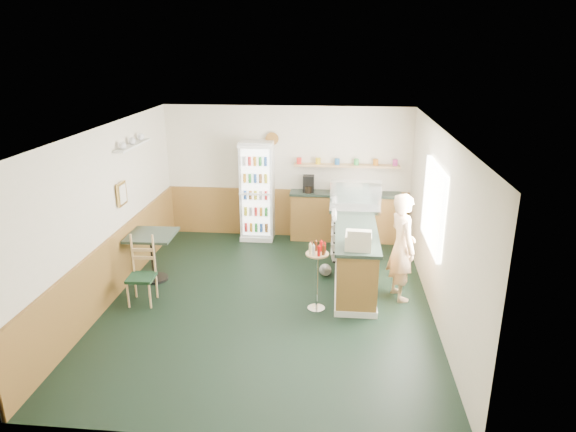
# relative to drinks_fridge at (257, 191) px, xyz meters

# --- Properties ---
(ground) EXTENTS (6.00, 6.00, 0.00)m
(ground) POSITION_rel_drinks_fridge_xyz_m (0.59, -2.74, -1.01)
(ground) COLOR black
(ground) RESTS_ON ground
(room_envelope) EXTENTS (5.04, 6.02, 2.72)m
(room_envelope) POSITION_rel_drinks_fridge_xyz_m (0.36, -2.01, 0.51)
(room_envelope) COLOR beige
(room_envelope) RESTS_ON ground
(service_counter) EXTENTS (0.68, 3.01, 1.01)m
(service_counter) POSITION_rel_drinks_fridge_xyz_m (1.94, -1.67, -0.55)
(service_counter) COLOR olive
(service_counter) RESTS_ON ground
(back_counter) EXTENTS (2.24, 0.42, 1.69)m
(back_counter) POSITION_rel_drinks_fridge_xyz_m (1.78, 0.06, -0.47)
(back_counter) COLOR olive
(back_counter) RESTS_ON ground
(drinks_fridge) EXTENTS (0.67, 0.55, 2.03)m
(drinks_fridge) POSITION_rel_drinks_fridge_xyz_m (0.00, 0.00, 0.00)
(drinks_fridge) COLOR white
(drinks_fridge) RESTS_ON ground
(display_case) EXTENTS (0.90, 0.47, 0.51)m
(display_case) POSITION_rel_drinks_fridge_xyz_m (1.94, -1.10, 0.25)
(display_case) COLOR silver
(display_case) RESTS_ON service_counter
(cash_register) EXTENTS (0.40, 0.42, 0.22)m
(cash_register) POSITION_rel_drinks_fridge_xyz_m (1.94, -2.86, 0.11)
(cash_register) COLOR beige
(cash_register) RESTS_ON service_counter
(shopkeeper) EXTENTS (0.57, 0.67, 1.73)m
(shopkeeper) POSITION_rel_drinks_fridge_xyz_m (2.64, -2.41, -0.15)
(shopkeeper) COLOR tan
(shopkeeper) RESTS_ON ground
(condiment_stand) EXTENTS (0.34, 0.34, 1.08)m
(condiment_stand) POSITION_rel_drinks_fridge_xyz_m (1.34, -2.92, -0.29)
(condiment_stand) COLOR silver
(condiment_stand) RESTS_ON ground
(newspaper_rack) EXTENTS (0.09, 0.44, 0.88)m
(newspaper_rack) POSITION_rel_drinks_fridge_xyz_m (1.58, -1.48, -0.34)
(newspaper_rack) COLOR black
(newspaper_rack) RESTS_ON ground
(cafe_table) EXTENTS (0.78, 0.78, 0.84)m
(cafe_table) POSITION_rel_drinks_fridge_xyz_m (-1.46, -2.16, -0.42)
(cafe_table) COLOR black
(cafe_table) RESTS_ON ground
(cafe_chair) EXTENTS (0.42, 0.42, 1.07)m
(cafe_chair) POSITION_rel_drinks_fridge_xyz_m (-1.36, -2.89, -0.45)
(cafe_chair) COLOR #16311D
(cafe_chair) RESTS_ON ground
(dog_doorstop) EXTENTS (0.21, 0.28, 0.26)m
(dog_doorstop) POSITION_rel_drinks_fridge_xyz_m (1.45, -1.74, -0.89)
(dog_doorstop) COLOR gray
(dog_doorstop) RESTS_ON ground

